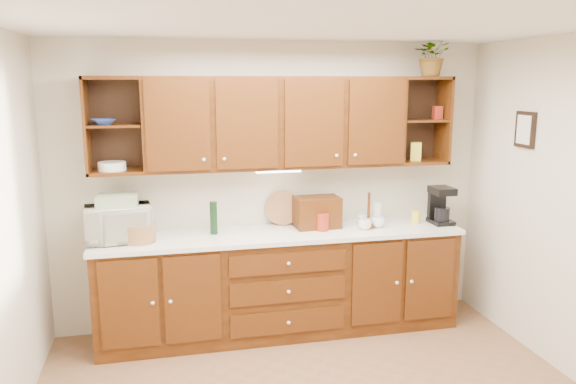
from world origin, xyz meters
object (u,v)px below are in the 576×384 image
microwave (119,224)px  potted_plant (432,55)px  bread_box (317,212)px  coffee_maker (440,206)px

microwave → potted_plant: size_ratio=1.42×
bread_box → potted_plant: potted_plant is taller
microwave → coffee_maker: coffee_maker is taller
bread_box → coffee_maker: (1.17, -0.10, 0.03)m
coffee_maker → potted_plant: bearing=134.2°
bread_box → coffee_maker: bearing=-7.4°
bread_box → coffee_maker: coffee_maker is taller
bread_box → microwave: bearing=179.7°
microwave → coffee_maker: 2.89m
microwave → potted_plant: bearing=-4.8°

